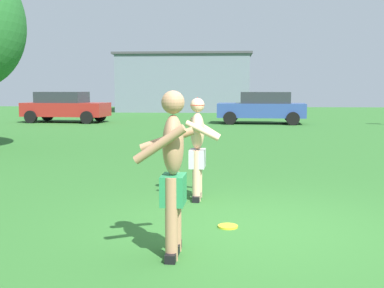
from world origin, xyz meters
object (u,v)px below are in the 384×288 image
player_in_green (173,170)px  car_blue_near_post (262,107)px  car_red_mid_lot (65,106)px  player_with_cap (198,144)px  frisbee (228,226)px

player_in_green → car_blue_near_post: player_in_green is taller
car_blue_near_post → car_red_mid_lot: 10.17m
player_with_cap → frisbee: (0.49, -1.54, -0.87)m
frisbee → car_blue_near_post: (1.65, 18.29, 0.81)m
car_blue_near_post → player_with_cap: bearing=-97.3°
frisbee → car_blue_near_post: 18.38m
player_in_green → car_blue_near_post: 19.50m
frisbee → car_red_mid_lot: car_red_mid_lot is taller
frisbee → player_in_green: bearing=-118.0°
player_with_cap → car_red_mid_lot: (-8.03, 16.93, -0.06)m
frisbee → player_with_cap: bearing=107.6°
car_red_mid_lot → player_in_green: bearing=-67.9°
frisbee → car_blue_near_post: bearing=84.8°
player_in_green → car_red_mid_lot: player_in_green is taller
player_with_cap → frisbee: size_ratio=6.39×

